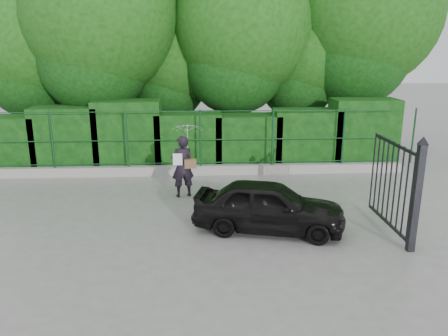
{
  "coord_description": "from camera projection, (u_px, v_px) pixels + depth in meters",
  "views": [
    {
      "loc": [
        0.4,
        -9.04,
        3.98
      ],
      "look_at": [
        0.97,
        1.3,
        1.1
      ],
      "focal_mm": 35.0,
      "sensor_mm": 36.0,
      "label": 1
    }
  ],
  "objects": [
    {
      "name": "woman",
      "position": [
        185.0,
        150.0,
        11.75
      ],
      "size": [
        0.94,
        0.89,
        2.01
      ],
      "color": "black",
      "rests_on": "ground"
    },
    {
      "name": "fence",
      "position": [
        195.0,
        138.0,
        13.76
      ],
      "size": [
        14.13,
        0.06,
        1.8
      ],
      "color": "#113D1D",
      "rests_on": "kerb"
    },
    {
      "name": "hedge",
      "position": [
        192.0,
        138.0,
        14.77
      ],
      "size": [
        14.2,
        1.2,
        2.29
      ],
      "color": "black",
      "rests_on": "ground"
    },
    {
      "name": "trees",
      "position": [
        219.0,
        29.0,
        16.01
      ],
      "size": [
        17.1,
        6.15,
        8.08
      ],
      "color": "black",
      "rests_on": "ground"
    },
    {
      "name": "ground",
      "position": [
        184.0,
        232.0,
        9.74
      ],
      "size": [
        80.0,
        80.0,
        0.0
      ],
      "primitive_type": "plane",
      "color": "gray"
    },
    {
      "name": "gate",
      "position": [
        405.0,
        188.0,
        8.97
      ],
      "size": [
        0.22,
        2.33,
        2.36
      ],
      "color": "black",
      "rests_on": "ground"
    },
    {
      "name": "kerb",
      "position": [
        188.0,
        170.0,
        14.03
      ],
      "size": [
        14.0,
        0.25,
        0.3
      ],
      "primitive_type": "cube",
      "color": "#9E9E99",
      "rests_on": "ground"
    },
    {
      "name": "car",
      "position": [
        269.0,
        206.0,
        9.7
      ],
      "size": [
        3.57,
        2.12,
        1.14
      ],
      "primitive_type": "imported",
      "rotation": [
        0.0,
        0.0,
        1.33
      ],
      "color": "black",
      "rests_on": "ground"
    }
  ]
}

